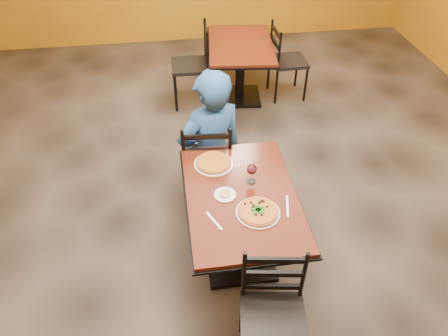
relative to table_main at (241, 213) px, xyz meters
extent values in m
cube|color=black|center=(0.00, 0.50, -0.56)|extent=(7.00, 8.00, 0.01)
cube|color=#591B0E|center=(0.00, 0.00, 0.18)|extent=(0.80, 1.20, 0.03)
cube|color=black|center=(0.00, 0.00, 0.15)|extent=(0.83, 1.23, 0.02)
cylinder|color=black|center=(0.00, 0.00, -0.19)|extent=(0.12, 0.12, 0.66)
cube|color=black|center=(0.00, 0.00, -0.54)|extent=(0.55, 0.55, 0.04)
cube|color=#591B0E|center=(0.45, 2.56, 0.18)|extent=(0.88, 1.22, 0.03)
cube|color=black|center=(0.45, 2.56, 0.15)|extent=(0.91, 1.25, 0.02)
cylinder|color=black|center=(0.45, 2.56, -0.19)|extent=(0.11, 0.11, 0.66)
cube|color=black|center=(0.45, 2.56, -0.54)|extent=(0.58, 0.58, 0.04)
imported|color=navy|center=(-0.12, 0.85, 0.10)|extent=(0.75, 0.61, 1.32)
cylinder|color=white|center=(0.08, -0.20, 0.20)|extent=(0.31, 0.31, 0.01)
cylinder|color=maroon|center=(0.08, -0.20, 0.21)|extent=(0.28, 0.28, 0.02)
cylinder|color=white|center=(-0.16, 0.37, 0.20)|extent=(0.31, 0.31, 0.01)
cylinder|color=gold|center=(-0.16, 0.37, 0.21)|extent=(0.28, 0.28, 0.02)
cylinder|color=white|center=(-0.12, 0.01, 0.20)|extent=(0.16, 0.16, 0.01)
cylinder|color=tan|center=(-0.12, 0.01, 0.21)|extent=(0.09, 0.09, 0.01)
cube|color=silver|center=(-0.23, -0.22, 0.20)|extent=(0.10, 0.18, 0.00)
cube|color=silver|center=(0.30, -0.16, 0.20)|extent=(0.06, 0.21, 0.00)
camera|label=1|loc=(-0.44, -2.14, 2.32)|focal=33.51mm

